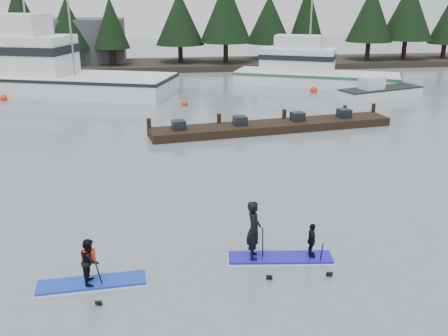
{
  "coord_description": "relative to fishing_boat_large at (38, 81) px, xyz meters",
  "views": [
    {
      "loc": [
        -2.73,
        -11.87,
        7.42
      ],
      "look_at": [
        0.0,
        6.0,
        1.1
      ],
      "focal_mm": 40.0,
      "sensor_mm": 36.0,
      "label": 1
    }
  ],
  "objects": [
    {
      "name": "ground",
      "position": [
        11.37,
        -29.49,
        -0.87
      ],
      "size": [
        160.0,
        160.0,
        0.0
      ],
      "primitive_type": "plane",
      "color": "slate",
      "rests_on": "ground"
    },
    {
      "name": "far_shore",
      "position": [
        11.37,
        12.51,
        -0.57
      ],
      "size": [
        70.0,
        8.0,
        0.6
      ],
      "primitive_type": "cube",
      "color": "#2D281E",
      "rests_on": "ground"
    },
    {
      "name": "treeline",
      "position": [
        11.37,
        12.51,
        -0.87
      ],
      "size": [
        60.0,
        4.0,
        8.0
      ],
      "primitive_type": null,
      "color": "black",
      "rests_on": "ground"
    },
    {
      "name": "waterfront_building",
      "position": [
        -2.63,
        14.51,
        1.63
      ],
      "size": [
        18.0,
        6.0,
        5.0
      ],
      "primitive_type": "cube",
      "color": "#4C4C51",
      "rests_on": "ground"
    },
    {
      "name": "fishing_boat_large",
      "position": [
        0.0,
        0.0,
        0.0
      ],
      "size": [
        20.92,
        12.18,
        11.12
      ],
      "rotation": [
        0.0,
        0.0,
        -0.35
      ],
      "color": "white",
      "rests_on": "ground"
    },
    {
      "name": "fishing_boat_medium",
      "position": [
        22.6,
        0.2,
        -0.28
      ],
      "size": [
        14.1,
        9.35,
        8.28
      ],
      "rotation": [
        0.0,
        0.0,
        -0.44
      ],
      "color": "white",
      "rests_on": "ground"
    },
    {
      "name": "skiff",
      "position": [
        25.94,
        -6.3,
        -0.48
      ],
      "size": [
        6.87,
        3.9,
        0.77
      ],
      "primitive_type": "cube",
      "rotation": [
        0.0,
        0.0,
        0.31
      ],
      "color": "white",
      "rests_on": "ground"
    },
    {
      "name": "floating_dock",
      "position": [
        15.62,
        -14.34,
        -0.63
      ],
      "size": [
        14.26,
        3.75,
        0.47
      ],
      "primitive_type": "cube",
      "rotation": [
        0.0,
        0.0,
        0.13
      ],
      "color": "black",
      "rests_on": "ground"
    },
    {
      "name": "buoy_b",
      "position": [
        11.12,
        -6.81,
        -0.87
      ],
      "size": [
        0.48,
        0.48,
        0.48
      ],
      "primitive_type": "sphere",
      "color": "red",
      "rests_on": "ground"
    },
    {
      "name": "buoy_c",
      "position": [
        21.71,
        -3.28,
        -0.87
      ],
      "size": [
        0.6,
        0.6,
        0.6
      ],
      "primitive_type": "sphere",
      "color": "red",
      "rests_on": "ground"
    },
    {
      "name": "buoy_a",
      "position": [
        -1.96,
        -2.92,
        -0.87
      ],
      "size": [
        0.53,
        0.53,
        0.53
      ],
      "primitive_type": "sphere",
      "color": "red",
      "rests_on": "ground"
    },
    {
      "name": "paddleboard_solo",
      "position": [
        6.88,
        -29.3,
        -0.37
      ],
      "size": [
        2.91,
        1.07,
        1.84
      ],
      "rotation": [
        0.0,
        0.0,
        0.05
      ],
      "color": "#1433BB",
      "rests_on": "ground"
    },
    {
      "name": "paddleboard_duo",
      "position": [
        11.98,
        -28.72,
        -0.2
      ],
      "size": [
        3.13,
        1.34,
        2.42
      ],
      "rotation": [
        0.0,
        0.0,
        -0.13
      ],
      "color": "#1814BC",
      "rests_on": "ground"
    }
  ]
}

